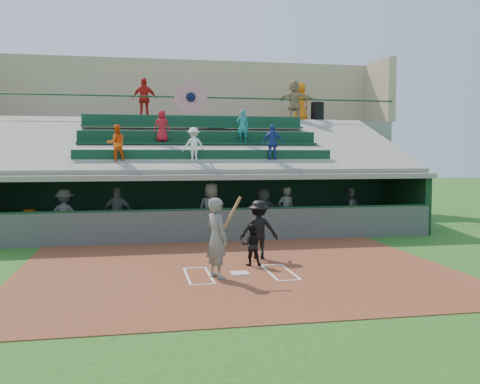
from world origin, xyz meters
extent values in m
plane|color=#225518|center=(0.00, 0.00, 0.00)|extent=(100.00, 100.00, 0.00)
cube|color=brown|center=(0.00, 0.50, 0.01)|extent=(11.00, 9.00, 0.02)
cube|color=silver|center=(0.00, 0.00, 0.04)|extent=(0.43, 0.43, 0.03)
cube|color=white|center=(-0.75, 0.00, 0.02)|extent=(0.05, 1.80, 0.01)
cube|color=white|center=(0.75, 0.00, 0.02)|extent=(0.05, 1.80, 0.01)
cube|color=white|center=(-1.30, 0.00, 0.02)|extent=(0.05, 1.80, 0.01)
cube|color=white|center=(1.30, 0.00, 0.02)|extent=(0.05, 1.80, 0.01)
cube|color=white|center=(-1.02, 0.90, 0.02)|extent=(0.60, 0.05, 0.01)
cube|color=white|center=(1.02, 0.90, 0.02)|extent=(0.60, 0.05, 0.01)
cube|color=silver|center=(-1.02, -0.90, 0.02)|extent=(0.60, 0.05, 0.01)
cube|color=silver|center=(1.02, -0.90, 0.02)|extent=(0.60, 0.05, 0.01)
cube|color=gray|center=(0.00, 6.75, 0.02)|extent=(16.00, 3.50, 0.04)
cube|color=gray|center=(0.00, 13.50, 2.30)|extent=(20.00, 3.00, 4.60)
cube|color=#4D524D|center=(0.00, 5.00, 0.55)|extent=(16.00, 0.06, 1.10)
cylinder|color=#12391D|center=(0.00, 5.00, 1.12)|extent=(16.00, 0.08, 0.08)
cube|color=black|center=(0.00, 8.50, 1.10)|extent=(16.00, 0.25, 2.20)
cube|color=black|center=(8.00, 6.75, 1.10)|extent=(0.25, 3.50, 2.20)
cube|color=gray|center=(0.00, 6.75, 2.20)|extent=(16.40, 3.90, 0.18)
cube|color=gray|center=(0.00, 10.25, 1.15)|extent=(16.40, 3.50, 2.30)
cube|color=gray|center=(0.00, 11.90, 2.30)|extent=(16.40, 0.30, 4.60)
cube|color=gray|center=(0.00, 8.60, 3.45)|extent=(16.40, 6.51, 2.37)
cube|color=#0C381D|center=(0.00, 6.20, 2.65)|extent=(9.40, 0.42, 0.08)
cube|color=#0C361F|center=(0.00, 6.40, 2.91)|extent=(9.40, 0.06, 0.45)
cube|color=#0C3721|center=(0.00, 8.10, 3.40)|extent=(9.40, 0.42, 0.08)
cube|color=#0B331D|center=(0.00, 8.30, 3.66)|extent=(9.40, 0.06, 0.45)
cube|color=#0D3C20|center=(0.00, 10.00, 4.15)|extent=(9.40, 0.42, 0.08)
cube|color=#0D3B24|center=(0.00, 10.20, 4.41)|extent=(9.40, 0.06, 0.45)
imported|color=#E9550D|center=(-3.16, 6.30, 3.35)|extent=(0.73, 0.62, 1.31)
imported|color=white|center=(-0.47, 6.30, 3.31)|extent=(0.87, 0.61, 1.24)
imported|color=navy|center=(2.44, 6.30, 3.38)|extent=(0.83, 0.41, 1.38)
imported|color=#A4121F|center=(-1.50, 8.20, 4.06)|extent=(0.65, 0.47, 1.24)
imported|color=#1C7E7A|center=(1.69, 8.20, 4.09)|extent=(0.51, 0.36, 1.30)
cylinder|color=#143E1F|center=(0.00, 12.00, 5.60)|extent=(20.00, 0.07, 0.07)
cylinder|color=#AF1928|center=(0.00, 11.98, 5.60)|extent=(1.50, 0.06, 1.50)
sphere|color=black|center=(0.00, 11.95, 5.60)|extent=(0.44, 0.44, 0.44)
cube|color=tan|center=(0.00, 15.00, 6.20)|extent=(20.00, 0.40, 3.20)
cube|color=tan|center=(10.00, 13.50, 6.20)|extent=(0.40, 3.00, 3.20)
imported|color=#5A5C57|center=(-0.62, -0.34, 0.98)|extent=(0.71, 0.83, 1.93)
cylinder|color=brown|center=(-0.27, -0.49, 1.60)|extent=(0.56, 0.54, 0.75)
sphere|color=olive|center=(-0.49, -0.34, 1.25)|extent=(0.10, 0.10, 0.10)
imported|color=black|center=(0.50, 0.94, 0.57)|extent=(0.58, 0.47, 1.11)
imported|color=black|center=(0.91, 1.84, 0.85)|extent=(1.16, 0.79, 1.65)
cube|color=olive|center=(-0.16, 7.95, 0.28)|extent=(16.29, 1.82, 0.49)
cube|color=silver|center=(-6.07, 6.28, 0.37)|extent=(0.83, 0.67, 0.67)
cylinder|color=#C54E0B|center=(-6.08, 6.29, 0.91)|extent=(0.40, 0.40, 0.40)
imported|color=#575A55|center=(-4.93, 6.17, 0.92)|extent=(1.19, 0.76, 1.76)
imported|color=#62645F|center=(-3.14, 6.20, 0.94)|extent=(1.11, 0.61, 1.79)
imported|color=#565853|center=(0.08, 5.67, 1.01)|extent=(1.00, 0.70, 1.95)
imported|color=#61635E|center=(2.15, 6.49, 0.88)|extent=(1.61, 0.68, 1.69)
imported|color=#5A5C57|center=(2.88, 6.00, 0.91)|extent=(0.70, 0.53, 1.75)
imported|color=#555853|center=(5.53, 6.44, 0.86)|extent=(0.97, 0.88, 1.65)
cylinder|color=black|center=(6.44, 12.93, 5.09)|extent=(0.65, 0.65, 0.98)
imported|color=red|center=(-2.09, 12.66, 5.56)|extent=(1.14, 0.50, 1.92)
imported|color=orange|center=(5.54, 12.95, 5.57)|extent=(1.07, 0.82, 1.95)
imported|color=tan|center=(4.97, 12.03, 5.56)|extent=(1.87, 1.19, 1.93)
camera|label=1|loc=(-2.45, -12.80, 2.96)|focal=40.00mm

